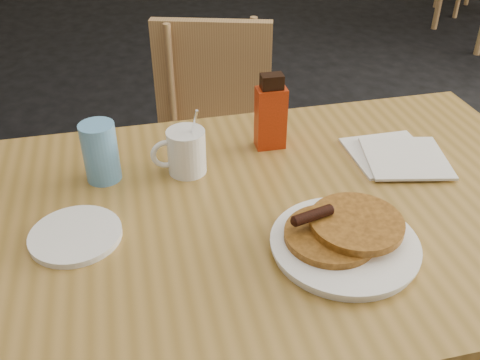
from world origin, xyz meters
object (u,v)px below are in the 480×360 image
object	(u,v)px
main_table	(288,221)
coffee_mug	(185,151)
pancake_plate	(344,239)
syrup_bottle	(271,114)
chair_main_far	(219,132)
blue_tumbler	(100,152)

from	to	relation	value
main_table	coffee_mug	world-z (taller)	coffee_mug
main_table	pancake_plate	xyz separation A→B (m)	(0.05, -0.14, 0.06)
main_table	syrup_bottle	xyz separation A→B (m)	(0.03, 0.23, 0.12)
main_table	chair_main_far	distance (m)	0.77
coffee_mug	chair_main_far	bearing A→B (deg)	70.31
pancake_plate	chair_main_far	bearing A→B (deg)	92.87
pancake_plate	coffee_mug	xyz separation A→B (m)	(-0.23, 0.31, 0.03)
chair_main_far	coffee_mug	world-z (taller)	coffee_mug
pancake_plate	syrup_bottle	xyz separation A→B (m)	(-0.03, 0.37, 0.06)
main_table	syrup_bottle	bearing A→B (deg)	83.42
coffee_mug	syrup_bottle	world-z (taller)	syrup_bottle
blue_tumbler	pancake_plate	bearing A→B (deg)	-38.82
syrup_bottle	main_table	bearing A→B (deg)	-94.96
chair_main_far	coffee_mug	xyz separation A→B (m)	(-0.19, -0.57, 0.29)
main_table	blue_tumbler	bearing A→B (deg)	152.70
chair_main_far	syrup_bottle	size ratio (longest dim) A/B	4.85
main_table	syrup_bottle	size ratio (longest dim) A/B	7.03
coffee_mug	syrup_bottle	xyz separation A→B (m)	(0.20, 0.06, 0.03)
syrup_bottle	blue_tumbler	xyz separation A→B (m)	(-0.38, -0.05, -0.02)
main_table	coffee_mug	size ratio (longest dim) A/B	8.12
chair_main_far	blue_tumbler	size ratio (longest dim) A/B	6.73
coffee_mug	pancake_plate	bearing A→B (deg)	-54.89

